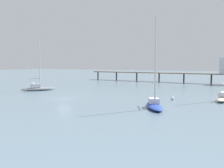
% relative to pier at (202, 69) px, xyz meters
% --- Properties ---
extents(ground_plane, '(400.00, 400.00, 0.00)m').
position_rel_pier_xyz_m(ground_plane, '(-14.78, -51.94, -4.83)').
color(ground_plane, slate).
extents(pier, '(56.08, 8.43, 8.32)m').
position_rel_pier_xyz_m(pier, '(0.00, 0.00, 0.00)').
color(pier, brown).
rests_on(pier, ground_plane).
extents(sailboat_blue, '(5.80, 8.31, 13.17)m').
position_rel_pier_xyz_m(sailboat_blue, '(4.00, -54.38, -4.09)').
color(sailboat_blue, '#2D4CB7').
rests_on(sailboat_blue, ground_plane).
extents(sailboat_gray, '(6.13, 7.96, 12.52)m').
position_rel_pier_xyz_m(sailboat_gray, '(-29.82, -43.15, -4.05)').
color(sailboat_gray, gray).
rests_on(sailboat_gray, ground_plane).
extents(mooring_buoy_near, '(0.79, 0.79, 0.79)m').
position_rel_pier_xyz_m(mooring_buoy_near, '(-43.09, -31.44, -4.43)').
color(mooring_buoy_near, silver).
rests_on(mooring_buoy_near, ground_plane).
extents(mooring_buoy_inner, '(0.64, 0.64, 0.64)m').
position_rel_pier_xyz_m(mooring_buoy_inner, '(3.76, -44.38, -4.51)').
color(mooring_buoy_inner, silver).
rests_on(mooring_buoy_inner, ground_plane).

